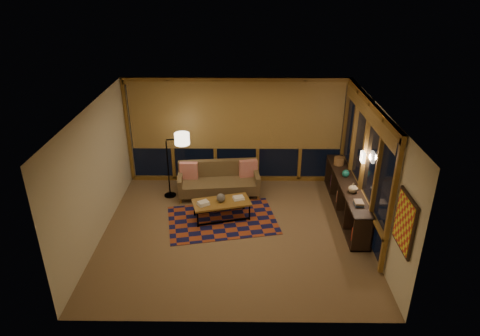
{
  "coord_description": "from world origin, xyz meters",
  "views": [
    {
      "loc": [
        0.19,
        -7.54,
        5.1
      ],
      "look_at": [
        0.11,
        0.7,
        1.17
      ],
      "focal_mm": 32.0,
      "sensor_mm": 36.0,
      "label": 1
    }
  ],
  "objects_px": {
    "bookshelf": "(346,197)",
    "coffee_table": "(222,210)",
    "sofa": "(219,181)",
    "floor_lamp": "(168,166)"
  },
  "relations": [
    {
      "from": "bookshelf",
      "to": "coffee_table",
      "type": "bearing_deg",
      "value": -174.19
    },
    {
      "from": "coffee_table",
      "to": "bookshelf",
      "type": "bearing_deg",
      "value": -9.11
    },
    {
      "from": "floor_lamp",
      "to": "bookshelf",
      "type": "distance_m",
      "value": 4.18
    },
    {
      "from": "sofa",
      "to": "bookshelf",
      "type": "distance_m",
      "value": 3.01
    },
    {
      "from": "sofa",
      "to": "coffee_table",
      "type": "distance_m",
      "value": 1.07
    },
    {
      "from": "coffee_table",
      "to": "bookshelf",
      "type": "relative_size",
      "value": 0.41
    },
    {
      "from": "floor_lamp",
      "to": "bookshelf",
      "type": "bearing_deg",
      "value": -22.14
    },
    {
      "from": "sofa",
      "to": "bookshelf",
      "type": "bearing_deg",
      "value": -20.53
    },
    {
      "from": "sofa",
      "to": "bookshelf",
      "type": "height_order",
      "value": "sofa"
    },
    {
      "from": "sofa",
      "to": "bookshelf",
      "type": "xyz_separation_m",
      "value": [
        2.91,
        -0.77,
        -0.02
      ]
    }
  ]
}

